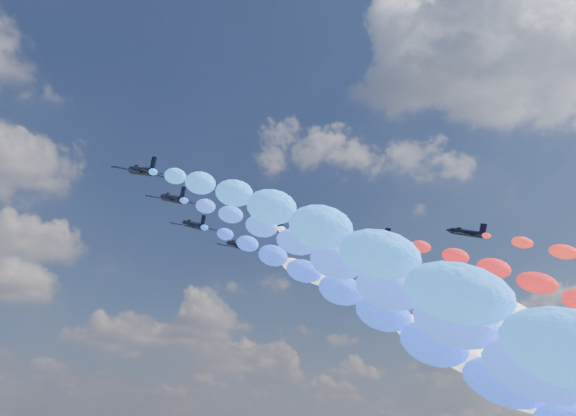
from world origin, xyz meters
TOP-DOWN VIEW (x-y plane):
  - jet_0 at (-31.37, -5.90)m, footprint 9.22×12.26m
  - trail_0 at (-31.37, -63.77)m, footprint 6.31×112.66m
  - jet_1 at (-22.27, 4.01)m, footprint 8.74×11.91m
  - trail_1 at (-22.27, -53.85)m, footprint 6.31×112.66m
  - jet_2 at (-12.65, 16.77)m, footprint 8.80×11.96m
  - trail_2 at (-12.65, -41.10)m, footprint 6.31×112.66m
  - jet_3 at (-0.35, 10.40)m, footprint 9.44×12.42m
  - trail_3 at (-0.35, -47.47)m, footprint 6.31×112.66m
  - jet_4 at (1.53, 26.15)m, footprint 9.15×12.21m
  - trail_4 at (1.53, -31.72)m, footprint 6.31×112.66m
  - jet_5 at (9.77, 15.25)m, footprint 9.21×12.26m
  - trail_5 at (9.77, -42.61)m, footprint 6.31×112.66m
  - jet_6 at (21.47, 5.97)m, footprint 9.44×12.42m
  - jet_7 at (34.55, -5.87)m, footprint 8.80×11.96m

SIDE VIEW (x-z plane):
  - trail_0 at x=-31.37m, z-range 35.14..95.22m
  - trail_1 at x=-22.27m, z-range 35.14..95.22m
  - trail_2 at x=-12.65m, z-range 35.14..95.22m
  - trail_3 at x=-0.35m, z-range 35.14..95.22m
  - trail_4 at x=1.53m, z-range 35.14..95.22m
  - trail_5 at x=9.77m, z-range 35.14..95.22m
  - jet_0 at x=-31.37m, z-range 90.55..96.79m
  - jet_1 at x=-22.27m, z-range 90.55..96.79m
  - jet_2 at x=-12.65m, z-range 90.55..96.79m
  - jet_3 at x=-0.35m, z-range 90.55..96.79m
  - jet_4 at x=1.53m, z-range 90.55..96.79m
  - jet_5 at x=9.77m, z-range 90.55..96.79m
  - jet_6 at x=21.47m, z-range 90.55..96.79m
  - jet_7 at x=34.55m, z-range 90.55..96.79m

